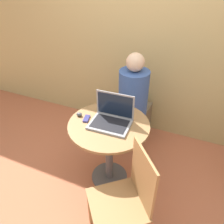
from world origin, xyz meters
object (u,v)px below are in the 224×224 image
object	(u,v)px
cell_phone	(87,119)
person_seated	(134,108)
laptop	(112,118)
chair_empty	(126,200)

from	to	relation	value
cell_phone	person_seated	world-z (taller)	person_seated
laptop	cell_phone	size ratio (longest dim) A/B	3.26
laptop	person_seated	xyz separation A→B (m)	(0.01, 0.65, -0.28)
chair_empty	person_seated	bearing A→B (deg)	105.77
laptop	person_seated	world-z (taller)	person_seated
laptop	cell_phone	distance (m)	0.25
cell_phone	chair_empty	xyz separation A→B (m)	(0.58, -0.48, -0.26)
laptop	chair_empty	size ratio (longest dim) A/B	0.40
laptop	cell_phone	world-z (taller)	laptop
cell_phone	person_seated	xyz separation A→B (m)	(0.25, 0.69, -0.24)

